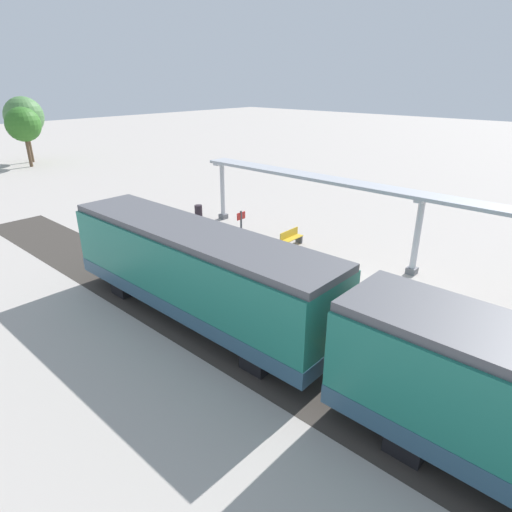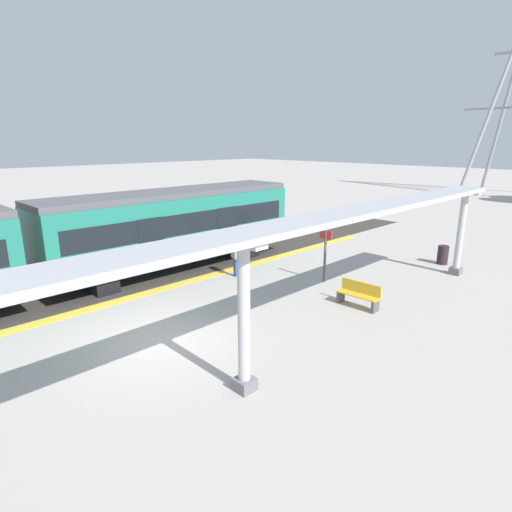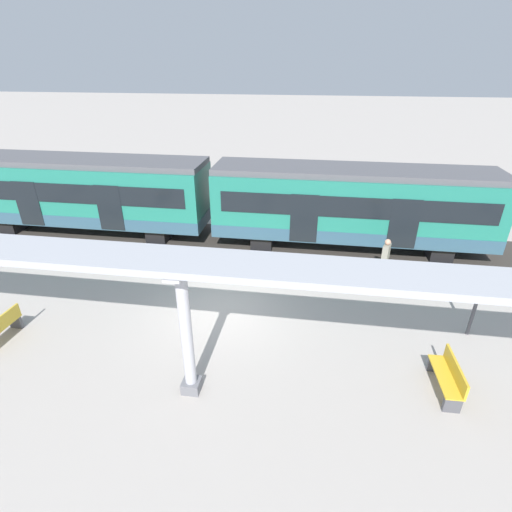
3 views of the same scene
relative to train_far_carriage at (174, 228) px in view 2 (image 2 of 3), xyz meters
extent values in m
plane|color=#ABA39B|center=(5.56, -4.34, -1.83)|extent=(176.00, 176.00, 0.00)
cube|color=yellow|center=(1.87, -4.34, -1.82)|extent=(0.55, 31.36, 0.01)
cube|color=#38332D|center=(-0.01, -4.34, -1.82)|extent=(3.20, 43.36, 0.01)
cube|color=#1F7261|center=(-0.01, 0.00, 0.11)|extent=(2.60, 11.52, 2.60)
cube|color=#2C4D64|center=(-0.01, 0.00, -0.91)|extent=(2.63, 11.54, 0.55)
cube|color=#515156|center=(-0.01, 0.00, 1.53)|extent=(2.39, 11.52, 0.24)
cube|color=black|center=(1.31, 0.00, 0.43)|extent=(0.03, 10.60, 0.84)
cube|color=black|center=(1.31, -1.92, -0.14)|extent=(0.04, 1.10, 2.00)
cube|color=black|center=(1.31, 1.92, -0.14)|extent=(0.04, 1.10, 2.00)
cube|color=black|center=(-0.01, 3.69, -1.51)|extent=(2.21, 0.90, 0.64)
cube|color=black|center=(-0.01, -3.69, -1.51)|extent=(2.21, 0.90, 0.64)
cube|color=slate|center=(9.07, -4.31, -1.68)|extent=(0.44, 0.44, 0.30)
cylinder|color=#B4B3BB|center=(9.07, -4.31, 0.03)|extent=(0.28, 0.28, 3.12)
cube|color=#B4B3BB|center=(9.07, -4.31, 1.65)|extent=(1.10, 0.36, 0.12)
cube|color=slate|center=(9.07, 8.03, -1.68)|extent=(0.44, 0.44, 0.30)
cylinder|color=#B4B3BB|center=(9.07, 8.03, 0.03)|extent=(0.28, 0.28, 3.12)
cube|color=#B4B3BB|center=(9.07, 8.03, 1.65)|extent=(1.10, 0.36, 0.12)
cube|color=#A8AAB2|center=(9.07, -4.23, 1.79)|extent=(1.20, 25.31, 0.16)
cube|color=gold|center=(8.14, 1.86, -1.39)|extent=(1.51, 0.48, 0.04)
cube|color=gold|center=(8.14, 2.05, -1.17)|extent=(1.50, 0.10, 0.40)
cube|color=#4C4C51|center=(8.81, 1.88, -1.62)|extent=(0.11, 0.40, 0.42)
cube|color=#4C4C51|center=(7.47, 1.84, -1.62)|extent=(0.11, 0.40, 0.42)
cylinder|color=#281F26|center=(8.03, 9.19, -1.39)|extent=(0.48, 0.48, 0.87)
cylinder|color=#4C4C51|center=(5.73, 3.22, -0.73)|extent=(0.10, 0.10, 2.20)
cube|color=red|center=(5.73, 3.22, 0.12)|extent=(0.56, 0.04, 0.36)
cylinder|color=#304B8A|center=(2.74, 1.12, -1.43)|extent=(0.10, 0.10, 0.80)
cylinder|color=#304B8A|center=(2.59, 1.18, -1.43)|extent=(0.10, 0.10, 0.80)
cube|color=gray|center=(2.66, 1.15, -0.73)|extent=(0.51, 0.36, 0.60)
sphere|color=tan|center=(2.66, 1.15, -0.33)|extent=(0.22, 0.22, 0.22)
cylinder|color=#93969B|center=(0.18, 42.14, 7.91)|extent=(3.83, 3.87, 19.37)
cylinder|color=#93969B|center=(0.18, 38.63, 7.91)|extent=(3.83, 3.87, 19.37)
camera|label=1|loc=(-8.80, -10.89, 6.41)|focal=30.01mm
camera|label=2|loc=(15.31, -10.07, 3.70)|focal=29.53mm
camera|label=3|loc=(15.80, -1.68, 5.52)|focal=27.02mm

